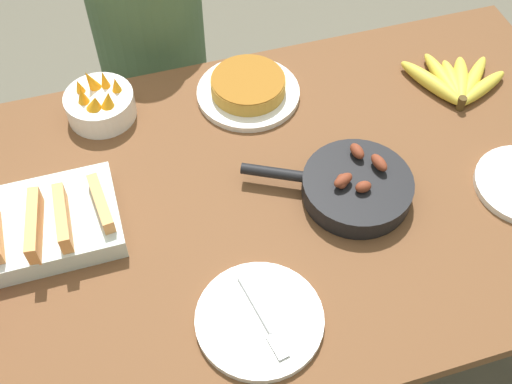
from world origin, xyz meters
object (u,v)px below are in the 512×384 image
(skillet, at_px, (355,187))
(empty_plate_near_front, at_px, (260,320))
(frittata_plate_center, at_px, (248,88))
(banana_bunch, at_px, (456,83))
(melon_tray, at_px, (53,222))
(fruit_bowl_citrus, at_px, (100,103))
(person_figure, at_px, (157,81))

(skillet, relative_size, empty_plate_near_front, 1.43)
(frittata_plate_center, bearing_deg, empty_plate_near_front, -104.36)
(banana_bunch, bearing_deg, melon_tray, -171.48)
(banana_bunch, height_order, frittata_plate_center, frittata_plate_center)
(melon_tray, xyz_separation_m, skillet, (0.62, -0.09, -0.00))
(banana_bunch, distance_m, empty_plate_near_front, 0.79)
(melon_tray, relative_size, skillet, 0.77)
(banana_bunch, xyz_separation_m, empty_plate_near_front, (-0.64, -0.46, -0.01))
(banana_bunch, relative_size, skillet, 0.73)
(fruit_bowl_citrus, xyz_separation_m, person_figure, (0.17, 0.32, -0.26))
(melon_tray, bearing_deg, fruit_bowl_citrus, 65.12)
(skillet, bearing_deg, person_figure, -39.37)
(fruit_bowl_citrus, bearing_deg, melon_tray, -114.88)
(melon_tray, relative_size, empty_plate_near_front, 1.11)
(banana_bunch, xyz_separation_m, skillet, (-0.36, -0.24, 0.01))
(skillet, xyz_separation_m, fruit_bowl_citrus, (-0.48, 0.39, 0.01))
(melon_tray, distance_m, skillet, 0.63)
(frittata_plate_center, distance_m, empty_plate_near_front, 0.60)
(melon_tray, bearing_deg, frittata_plate_center, 28.71)
(banana_bunch, relative_size, melon_tray, 0.95)
(banana_bunch, bearing_deg, frittata_plate_center, 166.20)
(melon_tray, relative_size, person_figure, 0.22)
(melon_tray, height_order, frittata_plate_center, melon_tray)
(fruit_bowl_citrus, bearing_deg, banana_bunch, -10.56)
(person_figure, bearing_deg, empty_plate_near_front, -88.11)
(banana_bunch, bearing_deg, skillet, -146.95)
(melon_tray, height_order, empty_plate_near_front, melon_tray)
(banana_bunch, distance_m, fruit_bowl_citrus, 0.86)
(frittata_plate_center, relative_size, fruit_bowl_citrus, 1.55)
(frittata_plate_center, xyz_separation_m, fruit_bowl_citrus, (-0.35, 0.04, 0.02))
(empty_plate_near_front, relative_size, person_figure, 0.20)
(banana_bunch, height_order, person_figure, person_figure)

